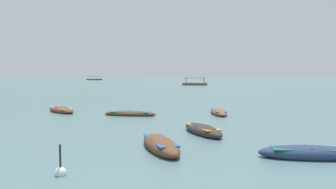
{
  "coord_description": "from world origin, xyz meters",
  "views": [
    {
      "loc": [
        1.59,
        -4.11,
        3.1
      ],
      "look_at": [
        -1.76,
        39.52,
        0.32
      ],
      "focal_mm": 32.25,
      "sensor_mm": 36.0,
      "label": 1
    }
  ],
  "objects": [
    {
      "name": "rowboat_0",
      "position": [
        3.78,
        20.02,
        0.17
      ],
      "size": [
        1.48,
        3.82,
        0.54
      ],
      "color": "brown",
      "rests_on": "ground"
    },
    {
      "name": "ground_plane",
      "position": [
        0.0,
        1500.0,
        0.0
      ],
      "size": [
        6000.0,
        6000.0,
        0.0
      ],
      "primitive_type": "plane",
      "color": "slate"
    },
    {
      "name": "mountain_3",
      "position": [
        765.6,
        2196.56,
        274.61
      ],
      "size": [
        1593.18,
        1593.18,
        549.23
      ],
      "primitive_type": "cone",
      "color": "slate",
      "rests_on": "ground"
    },
    {
      "name": "rowboat_5",
      "position": [
        5.98,
        7.38,
        0.19
      ],
      "size": [
        3.71,
        1.11,
        0.61
      ],
      "color": "navy",
      "rests_on": "ground"
    },
    {
      "name": "rowboat_3",
      "position": [
        2.22,
        11.84,
        0.19
      ],
      "size": [
        2.57,
        3.7,
        0.62
      ],
      "color": "#2D2826",
      "rests_on": "ground"
    },
    {
      "name": "rowboat_9",
      "position": [
        0.33,
        8.23,
        0.21
      ],
      "size": [
        2.47,
        3.86,
        0.67
      ],
      "color": "brown",
      "rests_on": "ground"
    },
    {
      "name": "mountain_0",
      "position": [
        -1296.76,
        2028.39,
        232.83
      ],
      "size": [
        1942.7,
        1942.7,
        465.66
      ],
      "primitive_type": "cone",
      "color": "#4C5B56",
      "rests_on": "ground"
    },
    {
      "name": "mooring_buoy",
      "position": [
        -2.44,
        4.79,
        0.1
      ],
      "size": [
        0.37,
        0.37,
        1.08
      ],
      "color": "silver",
      "rests_on": "ground"
    },
    {
      "name": "ferry_0",
      "position": [
        -62.2,
        190.69,
        0.45
      ],
      "size": [
        11.17,
        7.01,
        2.54
      ],
      "color": "#4C3323",
      "rests_on": "ground"
    },
    {
      "name": "ferry_1",
      "position": [
        2.75,
        90.9,
        0.45
      ],
      "size": [
        7.89,
        3.86,
        2.54
      ],
      "color": "brown",
      "rests_on": "ground"
    },
    {
      "name": "mountain_1",
      "position": [
        -687.53,
        2024.59,
        246.47
      ],
      "size": [
        1825.99,
        1825.99,
        492.93
      ],
      "primitive_type": "cone",
      "color": "#56665B",
      "rests_on": "ground"
    },
    {
      "name": "rowboat_8",
      "position": [
        -9.33,
        20.4,
        0.18
      ],
      "size": [
        3.73,
        3.63,
        0.59
      ],
      "color": "brown",
      "rests_on": "ground"
    },
    {
      "name": "rowboat_1",
      "position": [
        -3.07,
        18.7,
        0.15
      ],
      "size": [
        4.16,
        1.42,
        0.47
      ],
      "color": "#4C3323",
      "rests_on": "ground"
    },
    {
      "name": "weed_patch_2",
      "position": [
        -4.03,
        19.3,
        0.0
      ],
      "size": [
        2.65,
        1.79,
        0.14
      ],
      "primitive_type": "ellipsoid",
      "rotation": [
        0.0,
        0.0,
        0.07
      ],
      "color": "#2D5628",
      "rests_on": "ground"
    },
    {
      "name": "mountain_2",
      "position": [
        -112.15,
        2189.61,
        268.59
      ],
      "size": [
        1710.98,
        1710.98,
        537.18
      ],
      "primitive_type": "cone",
      "color": "slate",
      "rests_on": "ground"
    }
  ]
}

